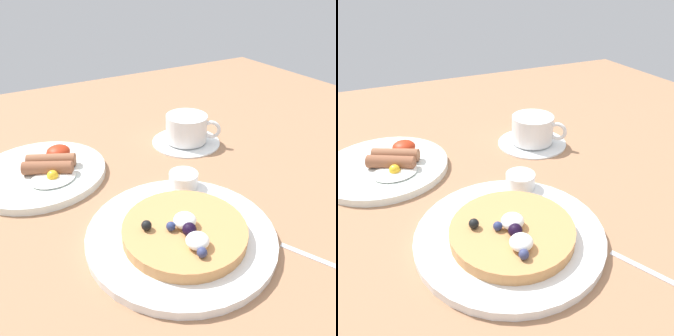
{
  "view_description": "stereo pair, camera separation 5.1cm",
  "coord_description": "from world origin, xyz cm",
  "views": [
    {
      "loc": [
        -24.81,
        -44.62,
        34.3
      ],
      "look_at": [
        1.15,
        -0.6,
        4.0
      ],
      "focal_mm": 37.11,
      "sensor_mm": 36.0,
      "label": 1
    },
    {
      "loc": [
        -20.33,
        -46.97,
        34.3
      ],
      "look_at": [
        1.15,
        -0.6,
        4.0
      ],
      "focal_mm": 37.11,
      "sensor_mm": 36.0,
      "label": 2
    }
  ],
  "objects": [
    {
      "name": "ground_plane",
      "position": [
        0.0,
        0.0,
        -1.5
      ],
      "size": [
        156.8,
        137.09,
        3.0
      ],
      "primitive_type": "cube",
      "color": "#9B6F4F"
    },
    {
      "name": "coffee_saucer",
      "position": [
        13.62,
        12.73,
        0.32
      ],
      "size": [
        14.86,
        14.86,
        0.64
      ],
      "primitive_type": "cylinder",
      "color": "white",
      "rests_on": "ground_plane"
    },
    {
      "name": "fried_breakfast",
      "position": [
        -15.0,
        13.92,
        2.45
      ],
      "size": [
        10.2,
        13.17,
        2.68
      ],
      "color": "brown",
      "rests_on": "breakfast_plate"
    },
    {
      "name": "pancake_with_berries",
      "position": [
        -4.16,
        -14.13,
        2.43
      ],
      "size": [
        17.37,
        17.37,
        3.69
      ],
      "color": "tan",
      "rests_on": "pancake_plate"
    },
    {
      "name": "pancake_plate",
      "position": [
        -3.94,
        -12.87,
        0.69
      ],
      "size": [
        27.03,
        27.03,
        1.37
      ],
      "primitive_type": "cylinder",
      "color": "white",
      "rests_on": "ground_plane"
    },
    {
      "name": "syrup_ramekin",
      "position": [
        2.53,
        -3.4,
        2.72
      ],
      "size": [
        4.93,
        4.93,
        2.62
      ],
      "color": "white",
      "rests_on": "pancake_plate"
    },
    {
      "name": "breakfast_plate",
      "position": [
        -17.38,
        14.57,
        0.69
      ],
      "size": [
        23.84,
        23.84,
        1.38
      ],
      "primitive_type": "cylinder",
      "color": "white",
      "rests_on": "ground_plane"
    },
    {
      "name": "coffee_cup",
      "position": [
        13.72,
        12.63,
        3.62
      ],
      "size": [
        9.97,
        10.08,
        5.75
      ],
      "color": "white",
      "rests_on": "coffee_saucer"
    }
  ]
}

